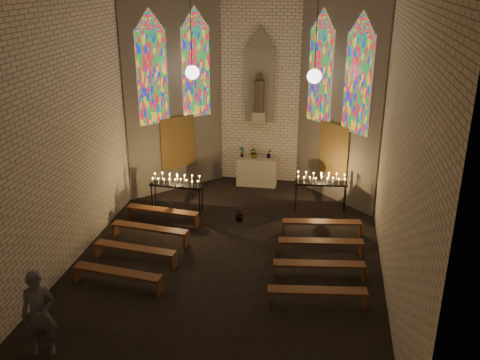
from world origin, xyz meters
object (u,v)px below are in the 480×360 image
votive_stand_right (321,181)px  visitor (39,314)px  altar (257,171)px  aisle_flower_pot (239,214)px  votive_stand_left (176,182)px

votive_stand_right → visitor: (-5.26, -7.79, -0.11)m
altar → aisle_flower_pot: altar is taller
votive_stand_right → visitor: 9.40m
aisle_flower_pot → votive_stand_right: (2.41, 1.17, 0.80)m
votive_stand_left → aisle_flower_pot: bearing=-3.9°
altar → aisle_flower_pot: 3.07m
altar → votive_stand_right: votive_stand_right is taller
votive_stand_left → votive_stand_right: size_ratio=1.01×
aisle_flower_pot → visitor: (-2.85, -6.63, 0.69)m
aisle_flower_pot → visitor: visitor is taller
altar → votive_stand_left: size_ratio=0.83×
visitor → altar: bearing=53.7°
aisle_flower_pot → votive_stand_left: size_ratio=0.27×
altar → votive_stand_right: bearing=-39.4°
altar → votive_stand_right: size_ratio=0.84×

